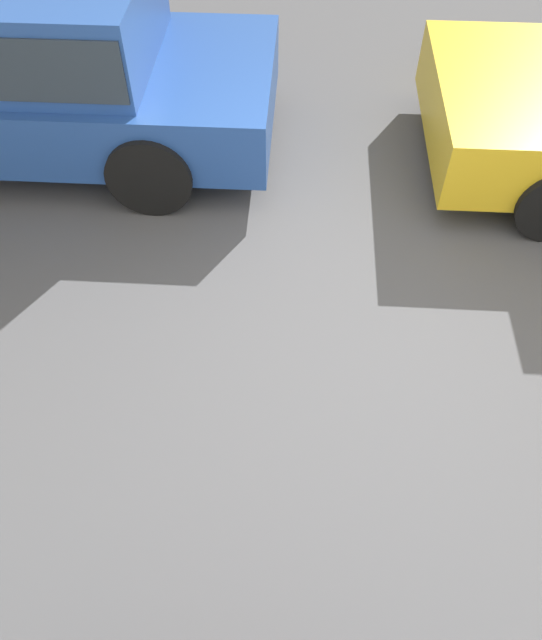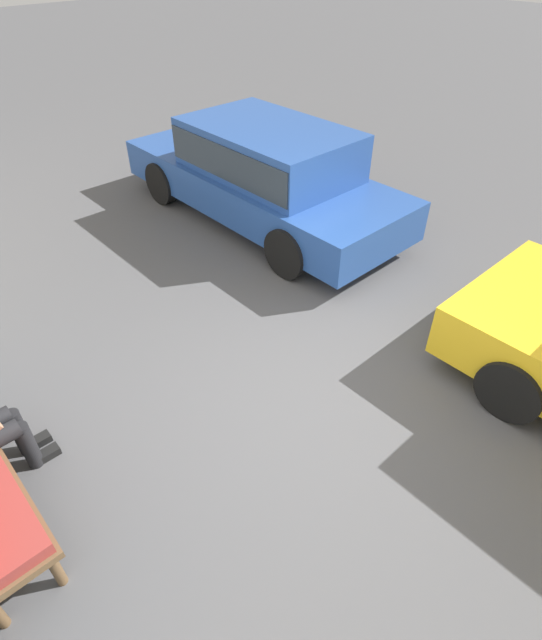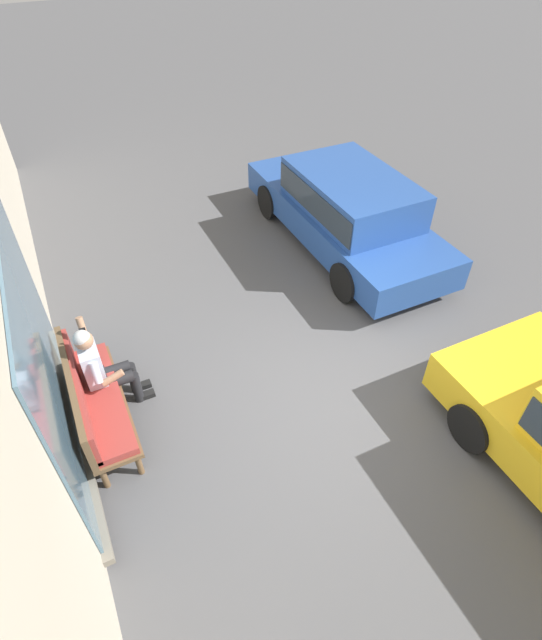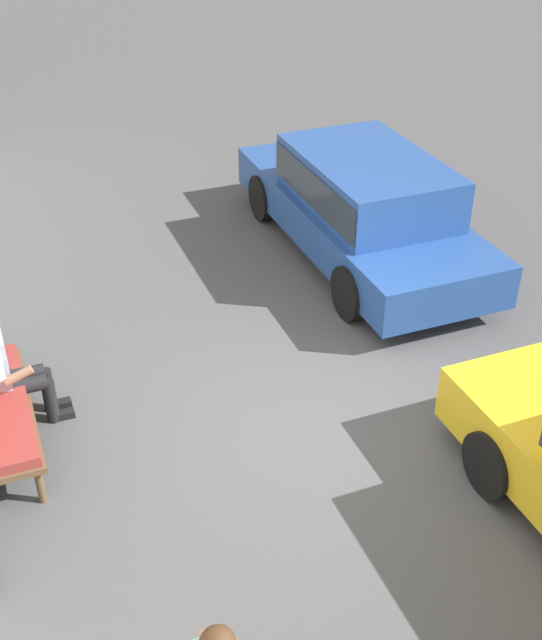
# 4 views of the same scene
# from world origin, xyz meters

# --- Properties ---
(ground_plane) EXTENTS (60.00, 60.00, 0.00)m
(ground_plane) POSITION_xyz_m (0.00, 0.00, 0.00)
(ground_plane) COLOR #4C4C4F
(bench) EXTENTS (1.86, 0.55, 0.97)m
(bench) POSITION_xyz_m (0.89, 2.90, 0.55)
(bench) COLOR brown
(bench) RESTS_ON ground_plane
(person_on_phone) EXTENTS (0.73, 0.74, 1.31)m
(person_on_phone) POSITION_xyz_m (1.19, 2.68, 0.68)
(person_on_phone) COLOR black
(person_on_phone) RESTS_ON ground_plane
(parked_car_mid) EXTENTS (4.59, 1.82, 1.41)m
(parked_car_mid) POSITION_xyz_m (3.07, -1.96, 0.77)
(parked_car_mid) COLOR #23478E
(parked_car_mid) RESTS_ON ground_plane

